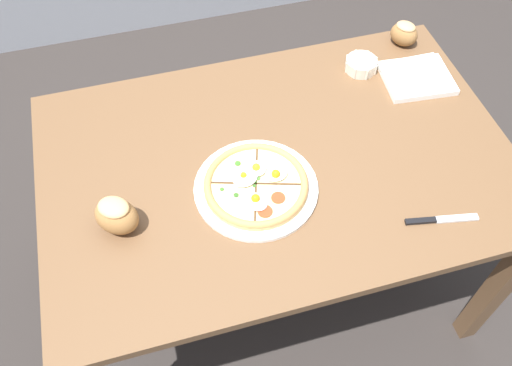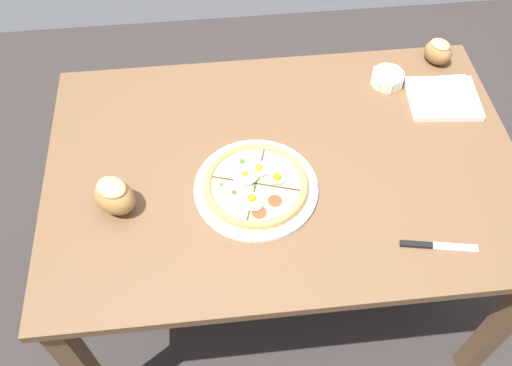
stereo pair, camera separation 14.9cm
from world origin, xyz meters
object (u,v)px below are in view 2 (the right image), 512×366
(knife_main, at_px, (438,246))
(napkin_folded, at_px, (444,97))
(bread_piece_near, at_px, (438,51))
(dining_table, at_px, (283,183))
(bread_piece_mid, at_px, (114,196))
(ramekin_bowl, at_px, (387,78))
(pizza, at_px, (256,185))

(knife_main, bearing_deg, napkin_folded, 81.58)
(bread_piece_near, bearing_deg, dining_table, -146.20)
(bread_piece_near, height_order, bread_piece_mid, bread_piece_mid)
(ramekin_bowl, bearing_deg, dining_table, -141.99)
(napkin_folded, distance_m, bread_piece_near, 0.19)
(bread_piece_near, bearing_deg, pizza, -144.65)
(dining_table, distance_m, napkin_folded, 0.58)
(ramekin_bowl, distance_m, napkin_folded, 0.19)
(ramekin_bowl, relative_size, napkin_folded, 0.47)
(dining_table, height_order, bread_piece_mid, bread_piece_mid)
(dining_table, bearing_deg, bread_piece_mid, -167.08)
(napkin_folded, bearing_deg, knife_main, -108.99)
(napkin_folded, relative_size, bread_piece_near, 1.95)
(bread_piece_mid, bearing_deg, ramekin_bowl, 25.39)
(napkin_folded, bearing_deg, dining_table, -159.84)
(knife_main, bearing_deg, dining_table, 148.68)
(bread_piece_mid, height_order, knife_main, bread_piece_mid)
(bread_piece_mid, distance_m, knife_main, 0.86)
(bread_piece_mid, bearing_deg, dining_table, 12.92)
(knife_main, bearing_deg, pizza, 163.16)
(knife_main, bearing_deg, bread_piece_near, 83.93)
(pizza, xyz_separation_m, bread_piece_mid, (-0.38, -0.02, 0.04))
(napkin_folded, relative_size, bread_piece_mid, 1.55)
(dining_table, bearing_deg, ramekin_bowl, 38.01)
(knife_main, bearing_deg, ramekin_bowl, 98.70)
(bread_piece_near, bearing_deg, napkin_folded, -99.70)
(pizza, relative_size, napkin_folded, 1.50)
(ramekin_bowl, distance_m, knife_main, 0.61)
(dining_table, height_order, bread_piece_near, bread_piece_near)
(pizza, height_order, knife_main, pizza)
(ramekin_bowl, distance_m, bread_piece_mid, 0.94)
(dining_table, distance_m, pizza, 0.17)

